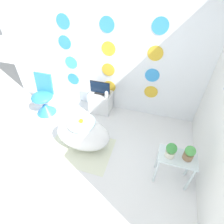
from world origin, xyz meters
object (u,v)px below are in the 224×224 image
Objects in this scene: bathtub at (83,134)px; chair at (44,102)px; potted_plant_right at (189,153)px; vase at (106,95)px; potted_plant_left at (171,150)px; tv at (100,88)px.

bathtub is 1.29m from chair.
potted_plant_right is at bearing -16.03° from chair.
potted_plant_left is (1.23, -1.09, 0.14)m from vase.
potted_plant_right is (1.63, -1.18, 0.09)m from tv.
chair is 2.88m from potted_plant_right.
potted_plant_left and potted_plant_right have the same top height.
chair is 2.06× the size of tv.
vase is at bearing 12.15° from chair.
chair reaches higher than bathtub.
vase is (1.28, 0.28, 0.25)m from chair.
chair is 3.83× the size of potted_plant_right.
tv is 1.85m from potted_plant_left.
chair reaches higher than tv.
vase is at bearing 138.60° from potted_plant_left.
bathtub is 6.15× the size of vase.
vase is (0.13, 0.86, 0.23)m from bathtub.
potted_plant_right is (1.59, -0.20, 0.38)m from bathtub.
tv reaches higher than bathtub.
chair is at bearing -160.68° from tv.
vase is 0.68× the size of potted_plant_left.
vase is at bearing 143.95° from potted_plant_right.
potted_plant_right is (0.23, 0.03, -0.00)m from potted_plant_left.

